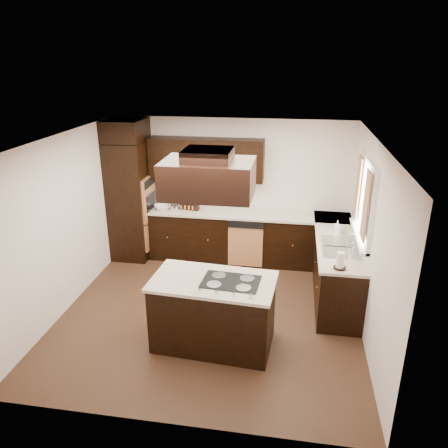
{
  "coord_description": "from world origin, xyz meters",
  "views": [
    {
      "loc": [
        1.07,
        -5.36,
        3.5
      ],
      "look_at": [
        0.1,
        0.6,
        1.15
      ],
      "focal_mm": 35.0,
      "sensor_mm": 36.0,
      "label": 1
    }
  ],
  "objects": [
    {
      "name": "base_cabinets_right",
      "position": [
        1.8,
        0.9,
        0.44
      ],
      "size": [
        0.6,
        2.4,
        0.88
      ],
      "primitive_type": "cube",
      "color": "black",
      "rests_on": "floor"
    },
    {
      "name": "window_frame",
      "position": [
        2.07,
        0.55,
        1.65
      ],
      "size": [
        0.06,
        1.32,
        1.12
      ],
      "primitive_type": "cube",
      "color": "white",
      "rests_on": "wall_right"
    },
    {
      "name": "wall_left",
      "position": [
        -2.11,
        0.0,
        1.25
      ],
      "size": [
        0.02,
        4.2,
        2.5
      ],
      "primitive_type": "cube",
      "color": "white",
      "rests_on": "ground"
    },
    {
      "name": "base_cabinets_back",
      "position": [
        0.03,
        1.8,
        0.44
      ],
      "size": [
        2.93,
        0.6,
        0.88
      ],
      "primitive_type": "cube",
      "color": "black",
      "rests_on": "floor"
    },
    {
      "name": "hood_duct",
      "position": [
        0.1,
        -0.55,
        2.44
      ],
      "size": [
        0.55,
        0.5,
        0.13
      ],
      "primitive_type": "cube",
      "color": "black",
      "rests_on": "ceiling"
    },
    {
      "name": "wall_back",
      "position": [
        0.0,
        2.11,
        1.25
      ],
      "size": [
        4.2,
        0.02,
        2.5
      ],
      "primitive_type": "cube",
      "color": "white",
      "rests_on": "ground"
    },
    {
      "name": "upper_cabinets",
      "position": [
        -0.43,
        1.93,
        1.81
      ],
      "size": [
        2.0,
        0.34,
        0.72
      ],
      "primitive_type": "cube",
      "color": "black",
      "rests_on": "wall_back"
    },
    {
      "name": "oven_column",
      "position": [
        -1.78,
        1.71,
        1.06
      ],
      "size": [
        0.65,
        0.75,
        2.12
      ],
      "primitive_type": "cube",
      "color": "black",
      "rests_on": "floor"
    },
    {
      "name": "sink_rim",
      "position": [
        1.8,
        0.55,
        0.92
      ],
      "size": [
        0.52,
        0.84,
        0.01
      ],
      "primitive_type": "cube",
      "color": "silver",
      "rests_on": "countertop_right"
    },
    {
      "name": "ceiling",
      "position": [
        0.0,
        0.0,
        2.51
      ],
      "size": [
        4.2,
        4.2,
        0.02
      ],
      "primitive_type": "cube",
      "color": "silver",
      "rests_on": "ground"
    },
    {
      "name": "mixing_bowl",
      "position": [
        -1.21,
        1.75,
        0.96
      ],
      "size": [
        0.37,
        0.37,
        0.07
      ],
      "primitive_type": "imported",
      "rotation": [
        0.0,
        0.0,
        0.39
      ],
      "color": "white",
      "rests_on": "countertop_back"
    },
    {
      "name": "wall_front",
      "position": [
        0.0,
        -2.11,
        1.25
      ],
      "size": [
        4.2,
        0.02,
        2.5
      ],
      "primitive_type": "cube",
      "color": "white",
      "rests_on": "ground"
    },
    {
      "name": "cooktop",
      "position": [
        0.4,
        -0.73,
        0.93
      ],
      "size": [
        0.72,
        0.51,
        0.01
      ],
      "primitive_type": "cube",
      "rotation": [
        0.0,
        0.0,
        -0.07
      ],
      "color": "black",
      "rests_on": "island_top"
    },
    {
      "name": "wall_oven_face",
      "position": [
        -1.43,
        1.71,
        1.12
      ],
      "size": [
        0.05,
        0.62,
        0.78
      ],
      "primitive_type": "cube",
      "color": "tan",
      "rests_on": "oven_column"
    },
    {
      "name": "blender_pitcher",
      "position": [
        -0.97,
        1.71,
        1.15
      ],
      "size": [
        0.13,
        0.13,
        0.26
      ],
      "primitive_type": "cone",
      "color": "silver",
      "rests_on": "blender_base"
    },
    {
      "name": "curtain_left",
      "position": [
        2.01,
        0.13,
        1.7
      ],
      "size": [
        0.02,
        0.34,
        0.9
      ],
      "primitive_type": "cube",
      "color": "beige",
      "rests_on": "wall_right"
    },
    {
      "name": "spice_rack",
      "position": [
        -0.72,
        1.79,
        1.07
      ],
      "size": [
        0.36,
        0.15,
        0.29
      ],
      "primitive_type": "cube",
      "rotation": [
        0.0,
        0.0,
        -0.2
      ],
      "color": "black",
      "rests_on": "countertop_back"
    },
    {
      "name": "floor",
      "position": [
        0.0,
        0.0,
        -0.01
      ],
      "size": [
        4.2,
        4.2,
        0.02
      ],
      "primitive_type": "cube",
      "color": "brown",
      "rests_on": "ground"
    },
    {
      "name": "island",
      "position": [
        0.18,
        -0.71,
        0.44
      ],
      "size": [
        1.52,
        0.9,
        0.88
      ],
      "primitive_type": "cube",
      "rotation": [
        0.0,
        0.0,
        -0.07
      ],
      "color": "black",
      "rests_on": "floor"
    },
    {
      "name": "dishwasher_front",
      "position": [
        0.33,
        1.5,
        0.4
      ],
      "size": [
        0.6,
        0.05,
        0.72
      ],
      "primitive_type": "cube",
      "color": "tan",
      "rests_on": "floor"
    },
    {
      "name": "soap_bottle",
      "position": [
        1.79,
        1.13,
        1.01
      ],
      "size": [
        0.09,
        0.09,
        0.19
      ],
      "primitive_type": "imported",
      "rotation": [
        0.0,
        0.0,
        0.08
      ],
      "color": "white",
      "rests_on": "countertop_right"
    },
    {
      "name": "paper_towel",
      "position": [
        1.73,
        -0.15,
        1.03
      ],
      "size": [
        0.13,
        0.13,
        0.23
      ],
      "primitive_type": "cylinder",
      "rotation": [
        0.0,
        0.0,
        -0.24
      ],
      "color": "white",
      "rests_on": "countertop_right"
    },
    {
      "name": "wall_right",
      "position": [
        2.11,
        0.0,
        1.25
      ],
      "size": [
        0.02,
        4.2,
        2.5
      ],
      "primitive_type": "cube",
      "color": "white",
      "rests_on": "ground"
    },
    {
      "name": "blender_base",
      "position": [
        -0.97,
        1.71,
        0.97
      ],
      "size": [
        0.15,
        0.15,
        0.1
      ],
      "primitive_type": "cylinder",
      "color": "silver",
      "rests_on": "countertop_back"
    },
    {
      "name": "countertop_back",
      "position": [
        0.03,
        1.79,
        0.9
      ],
      "size": [
        2.93,
        0.63,
        0.04
      ],
      "primitive_type": "cube",
      "color": "beige",
      "rests_on": "base_cabinets_back"
    },
    {
      "name": "range_hood",
      "position": [
        0.1,
        -0.55,
        2.16
      ],
      "size": [
        1.05,
        0.72,
        0.42
      ],
      "primitive_type": "cube",
      "color": "black",
      "rests_on": "ceiling"
    },
    {
      "name": "countertop_right",
      "position": [
        1.79,
        0.9,
        0.9
      ],
      "size": [
        0.63,
        2.4,
        0.04
      ],
      "primitive_type": "cube",
      "color": "beige",
      "rests_on": "base_cabinets_right"
    },
    {
      "name": "curtain_right",
      "position": [
        2.01,
        0.97,
        1.7
      ],
      "size": [
        0.02,
        0.34,
        0.9
      ],
      "primitive_type": "cube",
      "color": "beige",
      "rests_on": "wall_right"
    },
    {
      "name": "window_pane",
      "position": [
        2.1,
        0.55,
        1.65
      ],
      "size": [
        0.0,
        1.2,
        1.0
      ],
      "primitive_type": "cube",
      "color": "white",
      "rests_on": "wall_right"
    },
    {
      "name": "island_top",
      "position": [
        0.18,
        -0.71,
        0.9
      ],
      "size": [
        1.58,
        0.96,
        0.04
      ],
      "primitive_type": "cube",
      "rotation": [
        0.0,
        0.0,
        -0.07
      ],
      "color": "beige",
      "rests_on": "island"
    }
  ]
}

